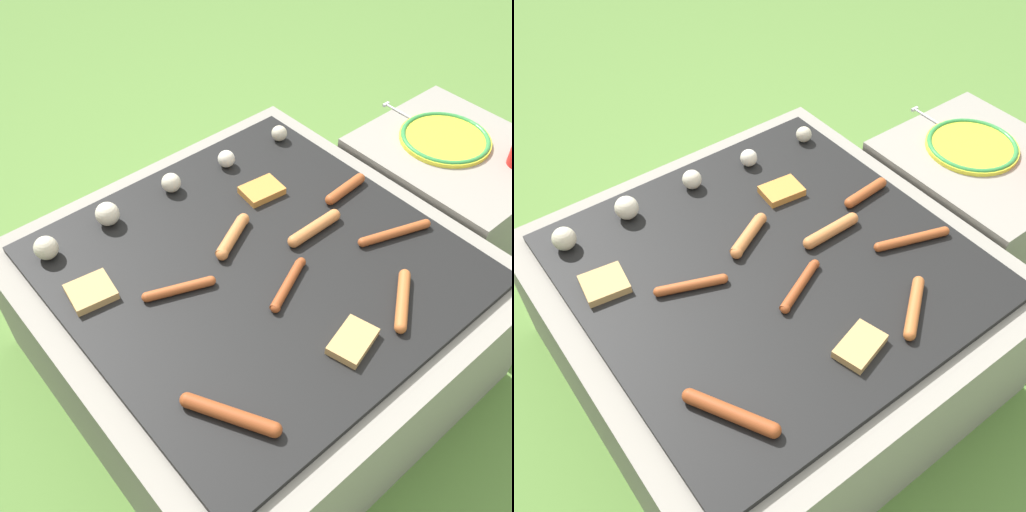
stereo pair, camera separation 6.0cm
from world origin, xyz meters
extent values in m
plane|color=#567F38|center=(0.00, 0.00, 0.00)|extent=(14.00, 14.00, 0.00)
cube|color=gray|center=(0.00, 0.00, 0.19)|extent=(0.99, 0.99, 0.38)
cube|color=black|center=(0.00, 0.00, 0.39)|extent=(0.87, 0.87, 0.02)
cube|color=gray|center=(0.73, -0.04, 0.20)|extent=(0.46, 0.51, 0.40)
cylinder|color=#93421E|center=(0.00, -0.11, 0.41)|extent=(0.15, 0.08, 0.02)
sphere|color=#93421E|center=(-0.06, -0.14, 0.41)|extent=(0.02, 0.02, 0.02)
sphere|color=#93421E|center=(0.07, -0.08, 0.41)|extent=(0.02, 0.02, 0.02)
cylinder|color=#C6753D|center=(0.17, -0.02, 0.42)|extent=(0.14, 0.03, 0.03)
sphere|color=#C6753D|center=(0.24, -0.02, 0.42)|extent=(0.03, 0.03, 0.03)
sphere|color=#C6753D|center=(0.10, -0.02, 0.42)|extent=(0.03, 0.03, 0.03)
cylinder|color=#93421E|center=(-0.30, -0.28, 0.41)|extent=(0.11, 0.17, 0.03)
sphere|color=#93421E|center=(-0.34, -0.20, 0.41)|extent=(0.03, 0.03, 0.03)
sphere|color=#93421E|center=(-0.26, -0.35, 0.41)|extent=(0.03, 0.03, 0.03)
cylinder|color=#B7602D|center=(0.16, -0.31, 0.41)|extent=(0.14, 0.11, 0.03)
sphere|color=#B7602D|center=(0.22, -0.26, 0.41)|extent=(0.03, 0.03, 0.03)
sphere|color=#B7602D|center=(0.10, -0.35, 0.41)|extent=(0.03, 0.03, 0.03)
cylinder|color=#A34C23|center=(-0.19, 0.04, 0.41)|extent=(0.15, 0.08, 0.02)
sphere|color=#A34C23|center=(-0.26, 0.07, 0.41)|extent=(0.02, 0.02, 0.02)
sphere|color=#A34C23|center=(-0.12, 0.01, 0.41)|extent=(0.02, 0.02, 0.02)
cylinder|color=#A34C23|center=(0.34, 0.04, 0.41)|extent=(0.12, 0.04, 0.03)
sphere|color=#A34C23|center=(0.28, 0.03, 0.41)|extent=(0.03, 0.03, 0.03)
sphere|color=#A34C23|center=(0.40, 0.04, 0.41)|extent=(0.03, 0.03, 0.03)
cylinder|color=#A34C23|center=(0.31, -0.15, 0.41)|extent=(0.18, 0.08, 0.02)
sphere|color=#A34C23|center=(0.23, -0.13, 0.41)|extent=(0.02, 0.02, 0.02)
sphere|color=#A34C23|center=(0.40, -0.18, 0.41)|extent=(0.02, 0.02, 0.02)
cylinder|color=#C6753D|center=(0.00, 0.09, 0.41)|extent=(0.13, 0.09, 0.03)
sphere|color=#C6753D|center=(0.06, 0.12, 0.41)|extent=(0.03, 0.03, 0.03)
sphere|color=#C6753D|center=(-0.05, 0.06, 0.41)|extent=(0.03, 0.03, 0.03)
cube|color=#D18438|center=(0.17, 0.18, 0.41)|extent=(0.11, 0.09, 0.02)
cube|color=tan|center=(0.00, -0.31, 0.41)|extent=(0.12, 0.10, 0.02)
cube|color=tan|center=(-0.34, 0.16, 0.41)|extent=(0.11, 0.10, 0.02)
sphere|color=beige|center=(-0.36, 0.33, 0.43)|extent=(0.06, 0.06, 0.06)
sphere|color=beige|center=(-0.19, 0.34, 0.43)|extent=(0.06, 0.06, 0.06)
sphere|color=beige|center=(0.00, 0.34, 0.43)|extent=(0.05, 0.05, 0.05)
sphere|color=silver|center=(0.18, 0.33, 0.42)|extent=(0.05, 0.05, 0.05)
sphere|color=beige|center=(0.37, 0.33, 0.42)|extent=(0.05, 0.05, 0.05)
cylinder|color=yellow|center=(0.73, 0.01, 0.41)|extent=(0.26, 0.26, 0.01)
torus|color=#338C3F|center=(0.73, 0.01, 0.41)|extent=(0.26, 0.26, 0.01)
cylinder|color=silver|center=(0.74, 0.14, 0.40)|extent=(0.01, 0.21, 0.01)
cube|color=silver|center=(0.74, 0.25, 0.40)|extent=(0.02, 0.01, 0.01)
camera|label=1|loc=(-0.62, -0.73, 1.43)|focal=42.00mm
camera|label=2|loc=(-0.58, -0.77, 1.43)|focal=42.00mm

